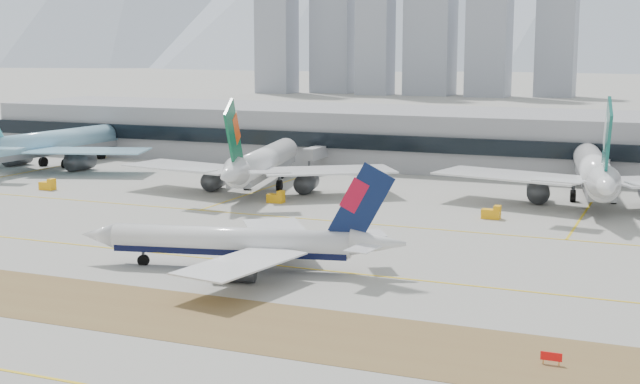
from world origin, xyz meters
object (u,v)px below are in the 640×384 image
at_px(taxiing_airliner, 242,243).
at_px(terminal, 462,139).
at_px(widebody_cathay, 595,173).
at_px(widebody_korean, 51,144).
at_px(widebody_eva, 262,164).

bearing_deg(taxiing_airliner, terminal, -103.32).
relative_size(taxiing_airliner, widebody_cathay, 0.74).
distance_m(widebody_korean, terminal, 110.98).
relative_size(widebody_korean, widebody_eva, 1.07).
relative_size(widebody_korean, widebody_cathay, 1.00).
bearing_deg(widebody_cathay, widebody_korean, 79.74).
distance_m(widebody_cathay, terminal, 60.70).
distance_m(widebody_eva, terminal, 66.14).
distance_m(taxiing_airliner, terminal, 123.91).
bearing_deg(terminal, widebody_eva, -118.73).
bearing_deg(widebody_eva, widebody_cathay, -92.48).
height_order(widebody_eva, terminal, widebody_eva).
xyz_separation_m(widebody_cathay, terminal, (-39.44, 46.13, 1.15)).
height_order(widebody_eva, widebody_cathay, widebody_cathay).
bearing_deg(widebody_korean, terminal, -62.36).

